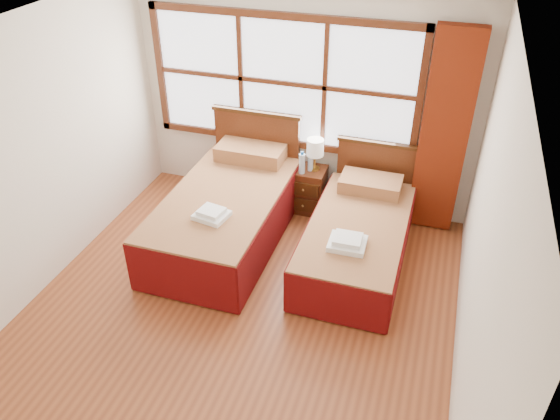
% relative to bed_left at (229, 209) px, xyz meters
% --- Properties ---
extents(floor, '(4.50, 4.50, 0.00)m').
position_rel_bed_left_xyz_m(floor, '(0.55, -1.20, -0.35)').
color(floor, brown).
rests_on(floor, ground).
extents(ceiling, '(4.50, 4.50, 0.00)m').
position_rel_bed_left_xyz_m(ceiling, '(0.55, -1.20, 2.25)').
color(ceiling, white).
rests_on(ceiling, wall_back).
extents(wall_back, '(4.00, 0.00, 4.00)m').
position_rel_bed_left_xyz_m(wall_back, '(0.55, 1.05, 0.95)').
color(wall_back, silver).
rests_on(wall_back, floor).
extents(wall_left, '(0.00, 4.50, 4.50)m').
position_rel_bed_left_xyz_m(wall_left, '(-1.45, -1.20, 0.95)').
color(wall_left, silver).
rests_on(wall_left, floor).
extents(wall_right, '(0.00, 4.50, 4.50)m').
position_rel_bed_left_xyz_m(wall_right, '(2.55, -1.20, 0.95)').
color(wall_right, silver).
rests_on(wall_right, floor).
extents(window, '(3.16, 0.06, 1.56)m').
position_rel_bed_left_xyz_m(window, '(0.30, 1.02, 1.15)').
color(window, white).
rests_on(window, wall_back).
extents(curtain, '(0.50, 0.16, 2.30)m').
position_rel_bed_left_xyz_m(curtain, '(2.15, 0.91, 0.82)').
color(curtain, maroon).
rests_on(curtain, wall_back).
extents(bed_left, '(1.17, 2.27, 1.14)m').
position_rel_bed_left_xyz_m(bed_left, '(0.00, 0.00, 0.00)').
color(bed_left, '#3B200C').
rests_on(bed_left, floor).
extents(bed_right, '(1.00, 2.02, 0.97)m').
position_rel_bed_left_xyz_m(bed_right, '(1.46, 0.00, -0.05)').
color(bed_right, '#3B200C').
rests_on(bed_right, floor).
extents(nightstand, '(0.41, 0.41, 0.55)m').
position_rel_bed_left_xyz_m(nightstand, '(0.69, 0.80, -0.07)').
color(nightstand, '#4F2311').
rests_on(nightstand, floor).
extents(towels_left, '(0.36, 0.33, 0.09)m').
position_rel_bed_left_xyz_m(towels_left, '(0.05, -0.55, 0.30)').
color(towels_left, white).
rests_on(towels_left, bed_left).
extents(towels_right, '(0.36, 0.32, 0.11)m').
position_rel_bed_left_xyz_m(towels_right, '(1.44, -0.47, 0.21)').
color(towels_right, white).
rests_on(towels_right, bed_right).
extents(lamp, '(0.20, 0.20, 0.39)m').
position_rel_bed_left_xyz_m(lamp, '(0.76, 0.83, 0.48)').
color(lamp, '#B7913A').
rests_on(lamp, nightstand).
extents(bottle_near, '(0.07, 0.07, 0.28)m').
position_rel_bed_left_xyz_m(bottle_near, '(0.64, 0.70, 0.33)').
color(bottle_near, '#ABC4DC').
rests_on(bottle_near, nightstand).
extents(bottle_far, '(0.06, 0.06, 0.24)m').
position_rel_bed_left_xyz_m(bottle_far, '(0.72, 0.79, 0.31)').
color(bottle_far, '#ABC4DC').
rests_on(bottle_far, nightstand).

